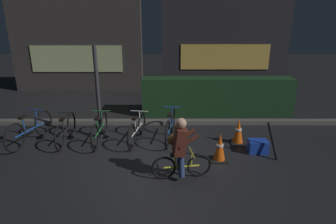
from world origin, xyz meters
name	(u,v)px	position (x,y,z in m)	size (l,w,h in m)	color
ground_plane	(159,158)	(0.00, 0.00, 0.00)	(40.00, 40.00, 0.00)	black
sidewalk_curb	(161,122)	(0.00, 2.20, 0.06)	(12.00, 0.24, 0.12)	#56544F
hedge_row	(218,96)	(1.80, 3.10, 0.61)	(4.80, 0.70, 1.22)	#19381C
storefront_left	(78,39)	(-3.63, 6.50, 2.17)	(5.46, 0.54, 4.37)	#383330
storefront_right	(225,43)	(2.75, 7.20, 1.98)	(5.62, 0.54, 3.97)	#262328
street_post	(99,93)	(-1.56, 1.20, 1.20)	(0.10, 0.10, 2.40)	#2D2D33
parked_bike_leftmost	(31,129)	(-3.25, 0.85, 0.36)	(0.52, 1.70, 0.80)	black
parked_bike_left_mid	(67,130)	(-2.37, 0.90, 0.33)	(0.46, 1.56, 0.72)	black
parked_bike_center_left	(101,129)	(-1.50, 0.89, 0.34)	(0.46, 1.64, 0.76)	black
parked_bike_center_right	(138,129)	(-0.57, 0.93, 0.34)	(0.46, 1.59, 0.74)	black
parked_bike_right_mid	(171,126)	(0.28, 1.05, 0.36)	(0.46, 1.74, 0.80)	black
traffic_cone_near	(220,148)	(1.35, -0.10, 0.31)	(0.36, 0.36, 0.64)	black
traffic_cone_far	(239,132)	(1.98, 0.82, 0.32)	(0.36, 0.36, 0.65)	black
blue_crate	(259,146)	(2.32, 0.30, 0.15)	(0.44, 0.32, 0.30)	#193DB7
cyclist	(181,148)	(0.45, -0.80, 0.63)	(1.18, 0.50, 1.25)	black
closed_umbrella	(273,141)	(2.55, 0.05, 0.40)	(0.05, 0.05, 0.85)	black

